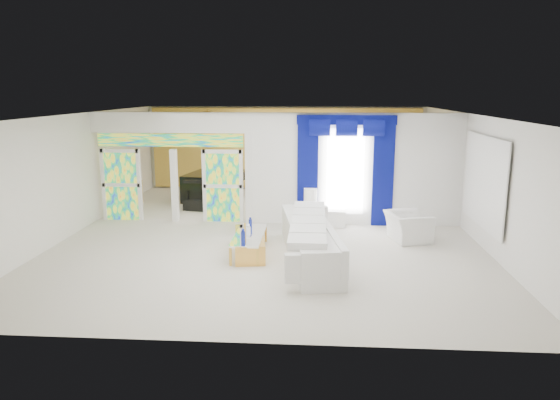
# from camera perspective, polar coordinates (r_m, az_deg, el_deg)

# --- Properties ---
(floor) EXTENTS (12.00, 12.00, 0.00)m
(floor) POSITION_cam_1_polar(r_m,az_deg,el_deg) (13.38, -0.93, -3.52)
(floor) COLOR #B7AF9E
(floor) RESTS_ON ground
(dividing_wall) EXTENTS (5.70, 0.18, 3.00)m
(dividing_wall) POSITION_cam_1_polar(r_m,az_deg,el_deg) (14.04, 8.19, 3.35)
(dividing_wall) COLOR white
(dividing_wall) RESTS_ON ground
(dividing_header) EXTENTS (4.30, 0.18, 0.55)m
(dividing_header) POSITION_cam_1_polar(r_m,az_deg,el_deg) (14.43, -12.10, 8.33)
(dividing_header) COLOR white
(dividing_header) RESTS_ON dividing_wall
(stained_panel_left) EXTENTS (0.95, 0.04, 2.00)m
(stained_panel_left) POSITION_cam_1_polar(r_m,az_deg,el_deg) (15.08, -17.03, 1.61)
(stained_panel_left) COLOR #994C3F
(stained_panel_left) RESTS_ON ground
(stained_panel_right) EXTENTS (0.95, 0.04, 2.00)m
(stained_panel_right) POSITION_cam_1_polar(r_m,az_deg,el_deg) (14.31, -6.30, 1.54)
(stained_panel_right) COLOR #994C3F
(stained_panel_right) RESTS_ON ground
(stained_transom) EXTENTS (4.00, 0.05, 0.35)m
(stained_transom) POSITION_cam_1_polar(r_m,az_deg,el_deg) (14.46, -12.02, 6.46)
(stained_transom) COLOR #994C3F
(stained_transom) RESTS_ON dividing_header
(window_pane) EXTENTS (1.00, 0.02, 2.30)m
(window_pane) POSITION_cam_1_polar(r_m,az_deg,el_deg) (13.94, 7.18, 3.11)
(window_pane) COLOR white
(window_pane) RESTS_ON dividing_wall
(blue_drape_left) EXTENTS (0.55, 0.10, 2.80)m
(blue_drape_left) POSITION_cam_1_polar(r_m,az_deg,el_deg) (13.89, 3.06, 2.95)
(blue_drape_left) COLOR #040F4B
(blue_drape_left) RESTS_ON ground
(blue_drape_right) EXTENTS (0.55, 0.10, 2.80)m
(blue_drape_right) POSITION_cam_1_polar(r_m,az_deg,el_deg) (14.01, 11.27, 2.81)
(blue_drape_right) COLOR #040F4B
(blue_drape_right) RESTS_ON ground
(blue_pelmet) EXTENTS (2.60, 0.12, 0.25)m
(blue_pelmet) POSITION_cam_1_polar(r_m,az_deg,el_deg) (13.76, 7.34, 8.73)
(blue_pelmet) COLOR #040F4B
(blue_pelmet) RESTS_ON dividing_wall
(wall_mirror) EXTENTS (0.04, 2.70, 1.90)m
(wall_mirror) POSITION_cam_1_polar(r_m,az_deg,el_deg) (12.62, 21.60, 1.89)
(wall_mirror) COLOR white
(wall_mirror) RESTS_ON ground
(gold_curtains) EXTENTS (9.70, 0.12, 2.90)m
(gold_curtains) POSITION_cam_1_polar(r_m,az_deg,el_deg) (18.90, 0.57, 5.68)
(gold_curtains) COLOR #CA8730
(gold_curtains) RESTS_ON ground
(white_sofa) EXTENTS (1.44, 4.08, 0.76)m
(white_sofa) POSITION_cam_1_polar(r_m,az_deg,el_deg) (11.23, 3.28, -4.58)
(white_sofa) COLOR silver
(white_sofa) RESTS_ON ground
(coffee_table) EXTENTS (0.90, 1.96, 0.42)m
(coffee_table) POSITION_cam_1_polar(r_m,az_deg,el_deg) (11.66, -3.38, -4.84)
(coffee_table) COLOR gold
(coffee_table) RESTS_ON ground
(console_table) EXTENTS (1.32, 0.49, 0.43)m
(console_table) POSITION_cam_1_polar(r_m,az_deg,el_deg) (14.00, 4.59, -1.95)
(console_table) COLOR white
(console_table) RESTS_ON ground
(table_lamp) EXTENTS (0.36, 0.36, 0.58)m
(table_lamp) POSITION_cam_1_polar(r_m,az_deg,el_deg) (13.88, 3.38, 0.09)
(table_lamp) COLOR white
(table_lamp) RESTS_ON console_table
(armchair) EXTENTS (1.14, 1.24, 0.68)m
(armchair) POSITION_cam_1_polar(r_m,az_deg,el_deg) (12.93, 13.88, -2.87)
(armchair) COLOR silver
(armchair) RESTS_ON ground
(grand_piano) EXTENTS (1.63, 1.97, 0.89)m
(grand_piano) POSITION_cam_1_polar(r_m,az_deg,el_deg) (17.38, -7.73, 1.49)
(grand_piano) COLOR black
(grand_piano) RESTS_ON ground
(piano_bench) EXTENTS (0.98, 0.53, 0.31)m
(piano_bench) POSITION_cam_1_polar(r_m,az_deg,el_deg) (15.91, -8.85, -0.58)
(piano_bench) COLOR black
(piano_bench) RESTS_ON ground
(tv_console) EXTENTS (0.50, 0.46, 0.73)m
(tv_console) POSITION_cam_1_polar(r_m,az_deg,el_deg) (17.31, -15.85, 0.83)
(tv_console) COLOR tan
(tv_console) RESTS_ON ground
(chandelier) EXTENTS (0.60, 0.60, 0.60)m
(chandelier) POSITION_cam_1_polar(r_m,az_deg,el_deg) (16.63, -7.97, 8.68)
(chandelier) COLOR gold
(chandelier) RESTS_ON ceiling
(decanters) EXTENTS (0.11, 1.31, 0.24)m
(decanters) POSITION_cam_1_polar(r_m,az_deg,el_deg) (11.56, -3.68, -3.40)
(decanters) COLOR white
(decanters) RESTS_ON coffee_table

